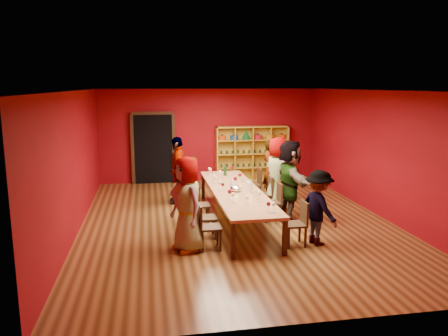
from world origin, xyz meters
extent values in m
cube|color=#4E2D14|center=(0.00, 0.00, -0.01)|extent=(7.10, 9.10, 0.02)
cube|color=#6C050D|center=(0.00, 4.51, 1.50)|extent=(7.10, 0.02, 3.00)
cube|color=#6C050D|center=(0.00, -4.51, 1.50)|extent=(7.10, 0.02, 3.00)
cube|color=#6C050D|center=(-3.51, 0.00, 1.50)|extent=(0.02, 9.10, 3.00)
cube|color=#6C050D|center=(3.51, 0.00, 1.50)|extent=(0.02, 9.10, 3.00)
cube|color=white|center=(0.00, 0.00, 3.01)|extent=(7.10, 9.10, 0.02)
cube|color=#A97046|center=(0.00, 0.00, 0.72)|extent=(1.10, 4.50, 0.06)
cube|color=black|center=(-0.49, -2.17, 0.34)|extent=(0.08, 0.08, 0.69)
cube|color=black|center=(-0.49, 2.17, 0.34)|extent=(0.08, 0.08, 0.69)
cube|color=black|center=(0.49, -2.17, 0.34)|extent=(0.08, 0.08, 0.69)
cube|color=black|center=(0.49, 2.17, 0.34)|extent=(0.08, 0.08, 0.69)
cube|color=black|center=(-1.80, 4.44, 1.10)|extent=(1.20, 0.14, 2.20)
cube|color=black|center=(-1.80, 4.37, 2.25)|extent=(1.32, 0.06, 0.10)
cube|color=black|center=(-2.45, 4.37, 1.10)|extent=(0.10, 0.06, 2.20)
cube|color=black|center=(-1.15, 4.37, 1.10)|extent=(0.10, 0.06, 2.20)
cube|color=gold|center=(0.22, 4.28, 0.90)|extent=(0.04, 0.40, 1.80)
cube|color=gold|center=(2.58, 4.28, 0.90)|extent=(0.04, 0.40, 1.80)
cube|color=gold|center=(1.40, 4.28, 1.78)|extent=(2.40, 0.40, 0.04)
cube|color=gold|center=(1.40, 4.28, 0.02)|extent=(2.40, 0.40, 0.04)
cube|color=gold|center=(1.40, 4.47, 0.90)|extent=(2.40, 0.02, 1.80)
cube|color=gold|center=(1.40, 4.28, 0.45)|extent=(2.36, 0.38, 0.03)
cube|color=gold|center=(1.40, 4.28, 0.90)|extent=(2.36, 0.38, 0.03)
cube|color=gold|center=(1.40, 4.28, 1.35)|extent=(2.36, 0.38, 0.03)
cube|color=gold|center=(0.80, 4.28, 0.90)|extent=(0.03, 0.38, 1.76)
cube|color=gold|center=(1.40, 4.28, 0.90)|extent=(0.03, 0.38, 1.76)
cube|color=gold|center=(2.00, 4.28, 0.90)|extent=(0.03, 0.38, 1.76)
cylinder|color=#DA470C|center=(0.40, 4.28, 1.44)|extent=(0.26, 0.26, 0.15)
sphere|color=black|center=(0.40, 4.28, 1.53)|extent=(0.05, 0.05, 0.05)
cylinder|color=#16469A|center=(0.80, 4.28, 1.44)|extent=(0.26, 0.26, 0.15)
sphere|color=black|center=(0.80, 4.28, 1.53)|extent=(0.05, 0.05, 0.05)
cylinder|color=#19652F|center=(1.20, 4.28, 1.41)|extent=(0.26, 0.26, 0.08)
cone|color=#19652F|center=(1.20, 4.28, 1.56)|extent=(0.24, 0.24, 0.22)
cylinder|color=red|center=(1.60, 4.28, 1.44)|extent=(0.26, 0.26, 0.15)
sphere|color=black|center=(1.60, 4.28, 1.53)|extent=(0.05, 0.05, 0.05)
cylinder|color=gold|center=(2.00, 4.28, 1.44)|extent=(0.26, 0.26, 0.15)
sphere|color=black|center=(2.00, 4.28, 1.53)|extent=(0.05, 0.05, 0.05)
cylinder|color=#DA470C|center=(2.40, 4.28, 1.44)|extent=(0.26, 0.26, 0.15)
sphere|color=black|center=(2.40, 4.28, 1.53)|extent=(0.05, 0.05, 0.05)
cylinder|color=black|center=(0.38, 4.28, 0.52)|extent=(0.07, 0.07, 0.10)
cylinder|color=black|center=(0.56, 4.28, 0.52)|extent=(0.07, 0.07, 0.10)
cylinder|color=black|center=(0.75, 4.28, 0.52)|extent=(0.07, 0.07, 0.10)
cylinder|color=black|center=(0.93, 4.28, 0.52)|extent=(0.07, 0.07, 0.10)
cylinder|color=black|center=(1.12, 4.28, 0.52)|extent=(0.07, 0.07, 0.10)
cylinder|color=black|center=(1.30, 4.28, 0.52)|extent=(0.07, 0.07, 0.10)
cylinder|color=black|center=(1.49, 4.28, 0.52)|extent=(0.07, 0.07, 0.10)
cylinder|color=black|center=(1.67, 4.28, 0.52)|extent=(0.07, 0.07, 0.10)
cylinder|color=black|center=(1.86, 4.28, 0.52)|extent=(0.07, 0.07, 0.10)
cylinder|color=black|center=(2.04, 4.28, 0.52)|extent=(0.07, 0.07, 0.10)
cylinder|color=black|center=(2.23, 4.28, 0.52)|extent=(0.07, 0.07, 0.10)
cylinder|color=black|center=(2.42, 4.28, 0.52)|extent=(0.07, 0.07, 0.10)
cylinder|color=black|center=(0.38, 4.28, 0.97)|extent=(0.07, 0.07, 0.10)
cylinder|color=black|center=(0.56, 4.28, 0.97)|extent=(0.07, 0.07, 0.10)
cylinder|color=black|center=(0.75, 4.28, 0.97)|extent=(0.07, 0.07, 0.10)
cylinder|color=black|center=(0.93, 4.28, 0.97)|extent=(0.07, 0.07, 0.10)
cylinder|color=black|center=(1.12, 4.28, 0.97)|extent=(0.07, 0.07, 0.10)
cylinder|color=black|center=(1.30, 4.28, 0.97)|extent=(0.07, 0.07, 0.10)
cylinder|color=black|center=(1.49, 4.28, 0.97)|extent=(0.07, 0.07, 0.10)
cylinder|color=black|center=(1.67, 4.28, 0.97)|extent=(0.07, 0.07, 0.10)
cylinder|color=black|center=(1.86, 4.28, 0.97)|extent=(0.07, 0.07, 0.10)
cylinder|color=black|center=(2.04, 4.28, 0.97)|extent=(0.07, 0.07, 0.10)
cylinder|color=black|center=(2.23, 4.28, 0.97)|extent=(0.07, 0.07, 0.10)
cylinder|color=black|center=(2.42, 4.28, 0.97)|extent=(0.07, 0.07, 0.10)
cube|color=black|center=(-0.83, -1.60, 0.43)|extent=(0.42, 0.42, 0.04)
cube|color=black|center=(-1.02, -1.60, 0.67)|extent=(0.04, 0.40, 0.44)
cube|color=black|center=(-1.00, -1.77, 0.21)|extent=(0.04, 0.04, 0.41)
cube|color=black|center=(-0.66, -1.77, 0.21)|extent=(0.04, 0.04, 0.41)
cube|color=black|center=(-1.00, -1.43, 0.21)|extent=(0.04, 0.04, 0.41)
cube|color=black|center=(-0.66, -1.43, 0.21)|extent=(0.04, 0.04, 0.41)
imported|color=#141A37|center=(-1.27, -1.60, 0.91)|extent=(0.80, 1.01, 1.82)
cube|color=black|center=(-0.83, -0.98, 0.43)|extent=(0.42, 0.42, 0.04)
cube|color=black|center=(-1.02, -0.98, 0.67)|extent=(0.04, 0.40, 0.44)
cube|color=black|center=(-1.00, -1.15, 0.21)|extent=(0.04, 0.04, 0.41)
cube|color=black|center=(-0.66, -1.15, 0.21)|extent=(0.04, 0.04, 0.41)
cube|color=black|center=(-1.00, -0.81, 0.21)|extent=(0.04, 0.04, 0.41)
cube|color=black|center=(-0.66, -0.81, 0.21)|extent=(0.04, 0.04, 0.41)
imported|color=#BC7E83|center=(-1.18, -0.98, 0.86)|extent=(0.46, 0.63, 1.71)
cube|color=black|center=(-0.83, -0.01, 0.43)|extent=(0.42, 0.42, 0.04)
cube|color=black|center=(-1.02, -0.01, 0.67)|extent=(0.04, 0.40, 0.44)
cube|color=black|center=(-1.00, -0.18, 0.21)|extent=(0.04, 0.04, 0.41)
cube|color=black|center=(-0.66, -0.18, 0.21)|extent=(0.04, 0.04, 0.41)
cube|color=black|center=(-1.00, 0.16, 0.21)|extent=(0.04, 0.04, 0.41)
cube|color=black|center=(-0.66, 0.16, 0.21)|extent=(0.04, 0.04, 0.41)
imported|color=#4F5055|center=(-1.23, -0.01, 0.75)|extent=(0.41, 0.73, 1.49)
cube|color=black|center=(-0.83, 1.88, 0.43)|extent=(0.42, 0.42, 0.04)
cube|color=black|center=(-1.02, 1.88, 0.67)|extent=(0.04, 0.40, 0.44)
cube|color=black|center=(-1.00, 1.71, 0.21)|extent=(0.04, 0.04, 0.41)
cube|color=black|center=(-0.66, 1.71, 0.21)|extent=(0.04, 0.04, 0.41)
cube|color=black|center=(-1.00, 2.05, 0.21)|extent=(0.04, 0.04, 0.41)
cube|color=black|center=(-0.66, 2.05, 0.21)|extent=(0.04, 0.04, 0.41)
imported|color=#46464B|center=(-1.21, 1.88, 0.89)|extent=(0.53, 1.07, 1.79)
cube|color=black|center=(0.83, -1.71, 0.43)|extent=(0.42, 0.42, 0.04)
cube|color=black|center=(1.02, -1.71, 0.67)|extent=(0.04, 0.40, 0.44)
cube|color=black|center=(0.66, -1.88, 0.21)|extent=(0.04, 0.04, 0.41)
cube|color=black|center=(1.00, -1.88, 0.21)|extent=(0.04, 0.04, 0.41)
cube|color=black|center=(0.66, -1.54, 0.21)|extent=(0.04, 0.04, 0.41)
cube|color=black|center=(1.00, -1.54, 0.21)|extent=(0.04, 0.04, 0.41)
imported|color=#618CC8|center=(1.32, -1.71, 0.75)|extent=(0.66, 1.04, 1.50)
cube|color=black|center=(0.83, -0.08, 0.43)|extent=(0.42, 0.42, 0.04)
cube|color=black|center=(1.02, -0.08, 0.67)|extent=(0.04, 0.40, 0.44)
cube|color=black|center=(0.66, -0.25, 0.21)|extent=(0.04, 0.04, 0.41)
cube|color=black|center=(1.00, -0.25, 0.21)|extent=(0.04, 0.04, 0.41)
cube|color=black|center=(0.66, 0.09, 0.21)|extent=(0.04, 0.04, 0.41)
cube|color=black|center=(1.00, 0.09, 0.21)|extent=(0.04, 0.04, 0.41)
imported|color=#5D8FC0|center=(1.26, -0.08, 0.94)|extent=(0.60, 1.78, 1.89)
cube|color=black|center=(0.83, 0.68, 0.43)|extent=(0.42, 0.42, 0.04)
cube|color=black|center=(1.02, 0.68, 0.67)|extent=(0.04, 0.40, 0.44)
cube|color=black|center=(0.66, 0.51, 0.21)|extent=(0.04, 0.04, 0.41)
cube|color=black|center=(1.00, 0.51, 0.21)|extent=(0.04, 0.04, 0.41)
cube|color=black|center=(0.66, 0.85, 0.21)|extent=(0.04, 0.04, 0.41)
cube|color=black|center=(1.00, 0.85, 0.21)|extent=(0.04, 0.04, 0.41)
imported|color=pink|center=(1.18, 0.68, 0.93)|extent=(0.66, 0.99, 1.86)
cube|color=black|center=(0.83, 1.79, 0.43)|extent=(0.42, 0.42, 0.04)
cube|color=black|center=(1.02, 1.79, 0.67)|extent=(0.04, 0.40, 0.44)
cube|color=black|center=(0.66, 1.62, 0.21)|extent=(0.04, 0.04, 0.41)
cube|color=black|center=(1.00, 1.62, 0.21)|extent=(0.04, 0.04, 0.41)
cube|color=black|center=(0.66, 1.96, 0.21)|extent=(0.04, 0.04, 0.41)
cube|color=black|center=(1.00, 1.96, 0.21)|extent=(0.04, 0.04, 0.41)
imported|color=#4B4C51|center=(1.33, 1.79, 0.83)|extent=(0.61, 0.72, 1.67)
cylinder|color=silver|center=(0.31, 0.12, 0.75)|extent=(0.06, 0.06, 0.01)
cylinder|color=silver|center=(0.31, 0.12, 0.81)|extent=(0.01, 0.01, 0.10)
ellipsoid|color=silver|center=(0.31, 0.12, 0.88)|extent=(0.07, 0.07, 0.08)
cylinder|color=silver|center=(0.00, -0.47, 0.75)|extent=(0.07, 0.07, 0.01)
cylinder|color=silver|center=(0.00, -0.47, 0.82)|extent=(0.01, 0.01, 0.12)
ellipsoid|color=#D9CE87|center=(0.00, -0.47, 0.92)|extent=(0.09, 0.09, 0.10)
cylinder|color=silver|center=(-0.35, 1.73, 0.75)|extent=(0.07, 0.07, 0.01)
cylinder|color=silver|center=(-0.35, 1.73, 0.81)|extent=(0.01, 0.01, 0.11)
ellipsoid|color=#D9CE87|center=(-0.35, 1.73, 0.91)|extent=(0.08, 0.08, 0.09)
cylinder|color=silver|center=(0.35, -1.86, 0.75)|extent=(0.07, 0.07, 0.01)
cylinder|color=silver|center=(0.35, -1.86, 0.81)|extent=(0.01, 0.01, 0.11)
ellipsoid|color=silver|center=(0.35, -1.86, 0.91)|extent=(0.08, 0.08, 0.09)
cylinder|color=silver|center=(-0.31, -0.04, 0.75)|extent=(0.06, 0.06, 0.01)
cylinder|color=silver|center=(-0.31, -0.04, 0.81)|extent=(0.01, 0.01, 0.11)
ellipsoid|color=#4D0810|center=(-0.31, -0.04, 0.90)|extent=(0.08, 0.08, 0.09)
cylinder|color=silver|center=(-0.02, -1.24, 0.75)|extent=(0.06, 0.06, 0.01)
cylinder|color=silver|center=(-0.02, -1.24, 0.81)|extent=(0.01, 0.01, 0.10)
ellipsoid|color=#D9CE87|center=(-0.02, -1.24, 0.89)|extent=(0.07, 0.07, 0.08)
cylinder|color=silver|center=(0.26, -1.82, 0.75)|extent=(0.06, 0.06, 0.01)
cylinder|color=silver|center=(0.26, -1.82, 0.81)|extent=(0.01, 0.01, 0.11)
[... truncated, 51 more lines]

